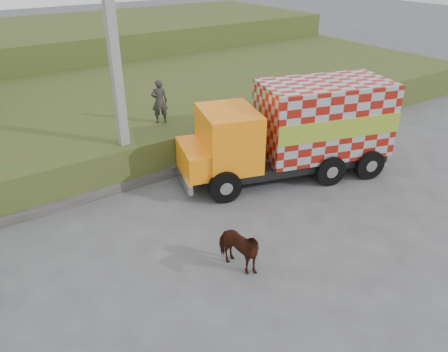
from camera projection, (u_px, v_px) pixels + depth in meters
ground at (223, 233)px, 12.96m from camera, size 120.00×120.00×0.00m
embankment at (99, 115)px, 19.90m from camera, size 40.00×12.00×1.50m
embankment_far at (31, 52)px, 28.29m from camera, size 40.00×12.00×3.00m
retaining_strip at (106, 189)px, 14.92m from camera, size 16.00×0.50×0.40m
utility_pole at (116, 69)px, 13.91m from camera, size 1.20×0.30×8.00m
cargo_truck at (297, 130)px, 15.59m from camera, size 7.98×4.51×3.39m
cow at (238, 249)px, 11.23m from camera, size 1.04×1.64×1.28m
pedestrian at (160, 101)px, 16.54m from camera, size 0.72×0.61×1.69m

